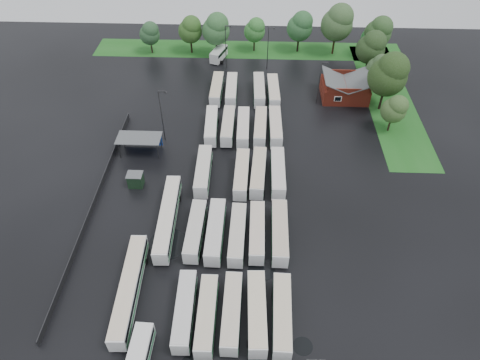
{
  "coord_description": "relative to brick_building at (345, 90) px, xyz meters",
  "views": [
    {
      "loc": [
        4.06,
        -40.67,
        52.19
      ],
      "look_at": [
        2.0,
        12.0,
        2.5
      ],
      "focal_mm": 32.0,
      "sensor_mm": 36.0,
      "label": 1
    }
  ],
  "objects": [
    {
      "name": "bus_r3c0",
      "position": [
        -28.59,
        -27.84,
        -0.13
      ],
      "size": [
        2.58,
        11.39,
        3.16
      ],
      "rotation": [
        0.0,
        0.0,
        0.01
      ],
      "color": "silver",
      "rests_on": "ground"
    },
    {
      "name": "lamp_post_back_e",
      "position": [
        -16.91,
        12.07,
        4.24
      ],
      "size": [
        1.62,
        0.32,
        10.51
      ],
      "color": "#2D2D30",
      "rests_on": "ground"
    },
    {
      "name": "artic_bus_west_b",
      "position": [
        -33.08,
        -38.94,
        -0.16
      ],
      "size": [
        2.77,
        16.62,
        3.07
      ],
      "rotation": [
        0.0,
        0.0,
        0.03
      ],
      "color": "silver",
      "rests_on": "ground"
    },
    {
      "name": "tree_north_2",
      "position": [
        -29.74,
        18.23,
        5.43
      ],
      "size": [
        6.85,
        6.85,
        11.34
      ],
      "color": "black",
      "rests_on": "ground"
    },
    {
      "name": "tree_north_6",
      "position": [
        8.91,
        18.93,
        3.72
      ],
      "size": [
        5.25,
        5.25,
        8.69
      ],
      "color": "black",
      "rests_on": "ground"
    },
    {
      "name": "bus_r1c4",
      "position": [
        -15.64,
        -55.08,
        -0.17
      ],
      "size": [
        2.64,
        11.16,
        3.09
      ],
      "rotation": [
        0.0,
        0.0,
        -0.03
      ],
      "color": "silver",
      "rests_on": "ground"
    },
    {
      "name": "bus_r3c4",
      "position": [
        -15.47,
        -27.76,
        -0.15
      ],
      "size": [
        2.4,
        11.23,
        3.12
      ],
      "rotation": [
        0.0,
        0.0,
        0.0
      ],
      "color": "silver",
      "rests_on": "ground"
    },
    {
      "name": "bus_r5c3",
      "position": [
        -18.95,
        -0.54,
        -0.14
      ],
      "size": [
        2.73,
        11.32,
        3.13
      ],
      "rotation": [
        0.0,
        0.0,
        0.03
      ],
      "color": "silver",
      "rests_on": "ground"
    },
    {
      "name": "bus_r3c3",
      "position": [
        -18.89,
        -27.83,
        -0.16
      ],
      "size": [
        2.93,
        11.28,
        3.11
      ],
      "rotation": [
        0.0,
        0.0,
        -0.05
      ],
      "color": "silver",
      "rests_on": "ground"
    },
    {
      "name": "tree_north_1",
      "position": [
        -36.36,
        19.77,
        4.47
      ],
      "size": [
        5.95,
        5.95,
        9.85
      ],
      "color": "black",
      "rests_on": "ground"
    },
    {
      "name": "lamp_post_nw",
      "position": [
        -37.23,
        -16.9,
        4.52
      ],
      "size": [
        1.69,
        0.33,
        11.0
      ],
      "color": "#2D2D30",
      "rests_on": "ground"
    },
    {
      "name": "bus_r2c3",
      "position": [
        -18.99,
        -41.32,
        -0.22
      ],
      "size": [
        2.33,
        10.77,
        3.0
      ],
      "rotation": [
        0.0,
        0.0,
        -0.0
      ],
      "color": "silver",
      "rests_on": "ground"
    },
    {
      "name": "tree_east_0",
      "position": [
        7.49,
        -12.33,
        3.41
      ],
      "size": [
        4.95,
        4.95,
        8.2
      ],
      "color": "black",
      "rests_on": "ground"
    },
    {
      "name": "west_fence",
      "position": [
        -46.2,
        -34.77,
        -1.27
      ],
      "size": [
        0.1,
        50.0,
        1.2
      ],
      "primitive_type": "cube",
      "color": "#2D2D30",
      "rests_on": "ground"
    },
    {
      "name": "bus_r5c1",
      "position": [
        -25.07,
        -0.64,
        -0.18
      ],
      "size": [
        2.46,
        11.03,
        3.06
      ],
      "rotation": [
        0.0,
        0.0,
        0.01
      ],
      "color": "silver",
      "rests_on": "ground"
    },
    {
      "name": "bus_r2c2",
      "position": [
        -21.97,
        -41.89,
        -0.21
      ],
      "size": [
        2.51,
        10.86,
        3.01
      ],
      "rotation": [
        0.0,
        0.0,
        -0.02
      ],
      "color": "silver",
      "rests_on": "ground"
    },
    {
      "name": "minibus",
      "position": [
        -29.21,
        16.36,
        -0.32
      ],
      "size": [
        4.23,
        6.8,
        2.79
      ],
      "rotation": [
        0.0,
        0.0,
        -0.32
      ],
      "color": "silver",
      "rests_on": "ground"
    },
    {
      "name": "tree_north_5",
      "position": [
        0.16,
        20.57,
        6.55
      ],
      "size": [
        7.89,
        7.89,
        13.08
      ],
      "color": "#2F2110",
      "rests_on": "ground"
    },
    {
      "name": "bus_r4c0",
      "position": [
        -28.36,
        -14.3,
        -0.2
      ],
      "size": [
        2.76,
        10.96,
        3.03
      ],
      "rotation": [
        0.0,
        0.0,
        0.04
      ],
      "color": "silver",
      "rests_on": "ground"
    },
    {
      "name": "puddle_4",
      "position": [
        -13.0,
        -58.36,
        -1.86
      ],
      "size": [
        2.56,
        2.56,
        0.01
      ],
      "primitive_type": "cylinder",
      "color": "black",
      "rests_on": "ground"
    },
    {
      "name": "tree_north_4",
      "position": [
        -8.85,
        21.5,
        5.02
      ],
      "size": [
        6.47,
        6.47,
        10.71
      ],
      "color": "black",
      "rests_on": "ground"
    },
    {
      "name": "bus_r4c4",
      "position": [
        -15.62,
        -14.12,
        -0.17
      ],
      "size": [
        2.55,
        11.11,
        3.08
      ],
      "rotation": [
        0.0,
        0.0,
        0.02
      ],
      "color": "silver",
      "rests_on": "ground"
    },
    {
      "name": "utility_hut",
      "position": [
        -40.2,
        -30.17,
        -0.55
      ],
      "size": [
        2.7,
        2.2,
        2.62
      ],
      "color": "black",
      "rests_on": "ground"
    },
    {
      "name": "bus_r1c3",
      "position": [
        -18.87,
        -54.88,
        -0.15
      ],
      "size": [
        2.77,
        11.29,
        3.12
      ],
      "rotation": [
        0.0,
        0.0,
        0.04
      ],
      "color": "silver",
      "rests_on": "ground"
    },
    {
      "name": "bus_r4c2",
      "position": [
        -21.99,
        -14.6,
        -0.19
      ],
      "size": [
        2.41,
        10.95,
        3.04
      ],
      "rotation": [
        0.0,
        0.0,
        0.01
      ],
      "color": "silver",
      "rests_on": "ground"
    },
    {
      "name": "tree_east_4",
      "position": [
        10.04,
        18.56,
        5.21
      ],
      "size": [
        6.64,
        6.64,
        11.0
      ],
      "color": "black",
      "rests_on": "ground"
    },
    {
      "name": "tree_north_3",
      "position": [
        -20.21,
        21.5,
        3.85
      ],
      "size": [
        5.36,
        5.36,
        8.88
      ],
      "color": "black",
      "rests_on": "ground"
    },
    {
      "name": "artic_bus_west_c",
      "position": [
        -36.2,
        -51.98,
        -0.17
      ],
      "size": [
        2.87,
        16.57,
        3.06
      ],
      "rotation": [
        0.0,
        0.0,
        0.03
      ],
      "color": "silver",
      "rests_on": "ground"
    },
    {
      "name": "wash_shed",
      "position": [
        -41.2,
        -20.74,
        1.12
      ],
      "size": [
        8.2,
        4.2,
        3.58
      ],
      "color": "#2D2D30",
      "rests_on": "ground"
    },
    {
      "name": "puddle_2",
      "position": [
        -32.58,
        -42.86,
        -1.86
      ],
      "size": [
        6.18,
        6.18,
        0.01
      ],
      "primitive_type": "cylinder",
      "color": "black",
      "rests_on": "ground"
    },
    {
      "name": "tree_east_2",
      "position": [
        7.45,
        3.42,
        3.74
      ],
      "size": [
        5.27,
        5.27,
        8.72
      ],
      "color": "#362817",
      "rests_on": "ground"
    },
    {
      "name": "grass_strip_north",
      "position": [
        -22.0,
        22.03,
        -1.86
      ],
      "size": [
        80.0,
        10.0,
        0.01
      ],
      "primitive_type": "cube",
      "color": "#1B5919",
      "rests_on": "ground"
    },
    {
      "name": "tree_east_1",
      "position": [
        7.27,
        -4.62,
        6.63
      ],
      "size": [
        7.97,
        7.97,
        13.21
      ],
      "color": "black",
      "rests_on": "ground"
    },
    {
      "name": "puddle_3",
      "position": [
        -18.2,
        -47.11,
        -1.86
      ],
      "size": [
        3.96,
        3.96,
        0.01
      ],
      "primitive_type": "cylinder",
      "color": "black",
      "rests_on": "ground"
    },
    {
      "name": "ground",
      "position": [
        -24.0,
        -42.77,
        -1.87
      ],
      "size": [
        160.0,
        160.0,
        0.0
      ],
      "primitive_type": "plane",
      "color": "black",
      "rests_on": "ground"
    },
    {
      "name": "bus_r1c0",
      "position": [
        -28.26,
        -54.91,
        -0.2
      ],
      "size": [
        2.55,
        10.9,
        3.02
      ],
      "rotation": [
        0.0,
        0.0,
        0.02
      ],
      "color": "silver",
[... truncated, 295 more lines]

